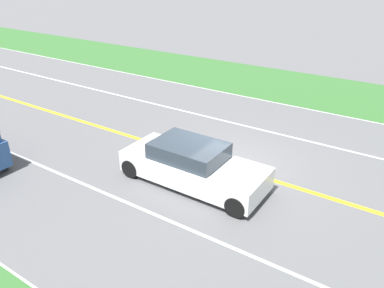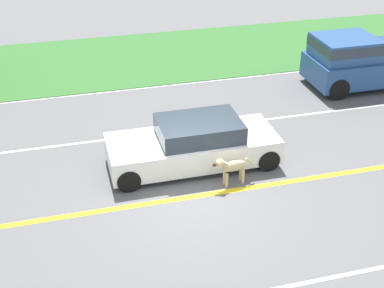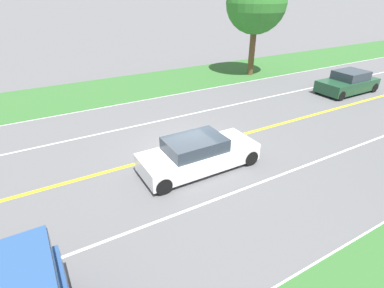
# 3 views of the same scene
# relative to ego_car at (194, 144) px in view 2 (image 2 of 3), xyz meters

# --- Properties ---
(ground_plane) EXTENTS (400.00, 400.00, 0.00)m
(ground_plane) POSITION_rel_ego_car_xyz_m (-1.51, 0.43, -0.63)
(ground_plane) COLOR #5B5B5E
(centre_divider_line) EXTENTS (0.18, 160.00, 0.01)m
(centre_divider_line) POSITION_rel_ego_car_xyz_m (-1.51, 0.43, -0.62)
(centre_divider_line) COLOR yellow
(centre_divider_line) RESTS_ON ground
(lane_edge_line_right) EXTENTS (0.14, 160.00, 0.01)m
(lane_edge_line_right) POSITION_rel_ego_car_xyz_m (5.49, 0.43, -0.62)
(lane_edge_line_right) COLOR white
(lane_edge_line_right) RESTS_ON ground
(lane_dash_same_dir) EXTENTS (0.10, 160.00, 0.01)m
(lane_dash_same_dir) POSITION_rel_ego_car_xyz_m (1.99, 0.43, -0.62)
(lane_dash_same_dir) COLOR white
(lane_dash_same_dir) RESTS_ON ground
(grass_verge_right) EXTENTS (6.00, 160.00, 0.03)m
(grass_verge_right) POSITION_rel_ego_car_xyz_m (8.49, 0.43, -0.61)
(grass_verge_right) COLOR #33662D
(grass_verge_right) RESTS_ON ground
(ego_car) EXTENTS (1.83, 4.60, 1.34)m
(ego_car) POSITION_rel_ego_car_xyz_m (0.00, 0.00, 0.00)
(ego_car) COLOR white
(ego_car) RESTS_ON ground
(dog) EXTENTS (0.33, 1.18, 0.87)m
(dog) POSITION_rel_ego_car_xyz_m (-1.22, -0.66, -0.08)
(dog) COLOR #D1B784
(dog) RESTS_ON ground
(pickup_truck) EXTENTS (2.10, 5.48, 1.87)m
(pickup_truck) POSITION_rel_ego_car_xyz_m (3.73, -7.84, 0.32)
(pickup_truck) COLOR #284C84
(pickup_truck) RESTS_ON ground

